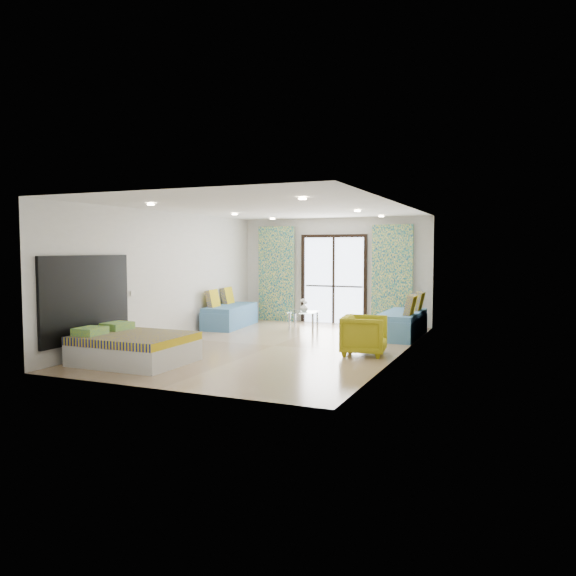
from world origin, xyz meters
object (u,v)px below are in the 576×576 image
at_px(bed, 133,348).
at_px(armchair, 364,333).
at_px(daybed_left, 230,315).
at_px(daybed_right, 403,323).
at_px(coffee_table, 304,313).

distance_m(bed, armchair, 4.04).
xyz_separation_m(bed, armchair, (3.37, 2.22, 0.14)).
relative_size(bed, daybed_left, 0.89).
relative_size(bed, daybed_right, 0.90).
bearing_deg(armchair, daybed_left, 53.29).
bearing_deg(daybed_left, coffee_table, 3.71).
bearing_deg(daybed_right, armchair, -94.96).
bearing_deg(armchair, coffee_table, 32.98).
xyz_separation_m(daybed_left, daybed_right, (4.23, 0.06, 0.01)).
bearing_deg(daybed_right, daybed_left, -178.79).
xyz_separation_m(daybed_left, armchair, (4.02, -2.26, 0.10)).
height_order(bed, daybed_right, daybed_right).
bearing_deg(coffee_table, daybed_right, -6.21).
bearing_deg(bed, armchair, 33.32).
relative_size(daybed_right, armchair, 2.52).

